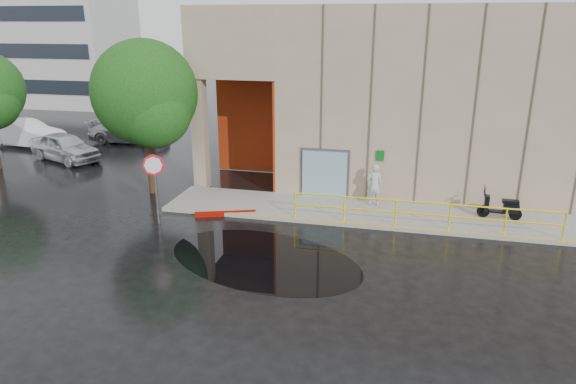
% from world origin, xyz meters
% --- Properties ---
extents(ground, '(120.00, 120.00, 0.00)m').
position_xyz_m(ground, '(0.00, 0.00, 0.00)').
color(ground, black).
rests_on(ground, ground).
extents(sidewalk, '(20.00, 3.00, 0.15)m').
position_xyz_m(sidewalk, '(4.00, 4.50, 0.07)').
color(sidewalk, gray).
rests_on(sidewalk, ground).
extents(building, '(20.00, 10.17, 8.00)m').
position_xyz_m(building, '(5.10, 10.98, 4.21)').
color(building, gray).
rests_on(building, ground).
extents(guardrail, '(9.56, 0.06, 1.03)m').
position_xyz_m(guardrail, '(4.25, 3.15, 0.68)').
color(guardrail, '#FFEA0D').
rests_on(guardrail, sidewalk).
extents(distant_building, '(12.00, 8.08, 15.00)m').
position_xyz_m(distant_building, '(-28.00, 27.98, 7.50)').
color(distant_building, '#B9B9B4').
rests_on(distant_building, ground).
extents(person, '(0.67, 0.47, 1.75)m').
position_xyz_m(person, '(2.36, 5.34, 1.02)').
color(person, '#B7B8BC').
rests_on(person, sidewalk).
extents(scooter, '(1.64, 0.61, 1.26)m').
position_xyz_m(scooter, '(7.19, 4.84, 0.87)').
color(scooter, black).
rests_on(scooter, sidewalk).
extents(stop_sign, '(0.76, 0.40, 2.74)m').
position_xyz_m(stop_sign, '(-5.50, 1.69, 1.98)').
color(stop_sign, '#5C5C61').
rests_on(stop_sign, ground).
extents(red_curb, '(2.32, 0.97, 0.18)m').
position_xyz_m(red_curb, '(-3.31, 3.10, 0.09)').
color(red_curb, '#9B0A01').
rests_on(red_curb, ground).
extents(puddle, '(7.71, 6.01, 0.01)m').
position_xyz_m(puddle, '(-0.76, -0.35, 0.00)').
color(puddle, black).
rests_on(puddle, ground).
extents(car_a, '(4.91, 3.42, 1.55)m').
position_xyz_m(car_a, '(-14.84, 9.22, 0.78)').
color(car_a, silver).
rests_on(car_a, ground).
extents(car_b, '(5.14, 2.15, 1.65)m').
position_xyz_m(car_b, '(-19.32, 11.63, 0.83)').
color(car_b, white).
rests_on(car_b, ground).
extents(car_c, '(5.29, 2.51, 1.49)m').
position_xyz_m(car_c, '(-13.70, 14.14, 0.75)').
color(car_c, '#B1B3B8').
rests_on(car_c, ground).
extents(tree_near, '(4.50, 4.50, 6.73)m').
position_xyz_m(tree_near, '(-7.35, 5.06, 4.30)').
color(tree_near, black).
rests_on(tree_near, ground).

